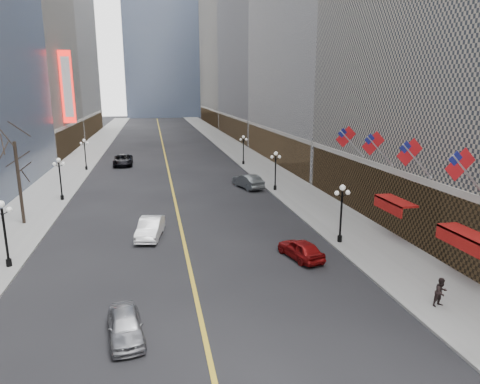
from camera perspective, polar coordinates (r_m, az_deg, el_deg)
name	(u,v)px	position (r m, az deg, el deg)	size (l,w,h in m)	color
sidewalk_east	(251,160)	(71.86, 1.51, 4.27)	(6.00, 230.00, 0.15)	gray
sidewalk_west	(75,166)	(71.08, -21.10, 3.26)	(6.00, 230.00, 0.15)	gray
lane_line	(165,154)	(79.97, -9.99, 4.96)	(0.25, 200.00, 0.02)	gold
bldg_east_c	(282,36)	(110.54, 5.67, 19.98)	(26.60, 40.60, 48.80)	gray
bldg_east_d	(245,29)	(152.75, 0.68, 20.87)	(26.60, 46.60, 62.80)	#9E9583
streetlamp_east_1	(341,207)	(33.37, 13.38, -2.02)	(1.26, 0.44, 4.52)	black
streetlamp_east_2	(275,167)	(49.85, 4.76, 3.39)	(1.26, 0.44, 4.52)	black
streetlamp_east_3	(243,147)	(67.12, 0.46, 6.05)	(1.26, 0.44, 4.52)	black
streetlamp_west_1	(4,227)	(31.92, -28.94, -4.09)	(1.26, 0.44, 4.52)	black
streetlamp_west_2	(60,174)	(48.89, -22.88, 2.17)	(1.26, 0.44, 4.52)	black
streetlamp_west_3	(85,151)	(66.41, -19.97, 5.16)	(1.26, 0.44, 4.52)	black
flag_2	(462,167)	(27.64, 27.52, 2.95)	(2.87, 0.12, 2.87)	#B2B2B7
flag_3	(412,155)	(31.62, 21.91, 4.66)	(2.87, 0.12, 2.87)	#B2B2B7
flag_4	(375,145)	(35.86, 17.56, 5.94)	(2.87, 0.12, 2.87)	#B2B2B7
flag_5	(347,139)	(40.27, 14.13, 6.93)	(2.87, 0.12, 2.87)	#B2B2B7
awning_b	(465,236)	(29.09, 27.85, -5.19)	(1.40, 4.00, 0.93)	#9C1311
awning_c	(393,202)	(35.32, 19.75, -1.30)	(1.40, 4.00, 0.93)	#9C1311
theatre_marquee	(67,87)	(80.31, -22.04, 12.83)	(2.00, 0.55, 12.00)	red
tree_west_far	(16,155)	(41.11, -27.73, 4.44)	(3.60, 3.60, 7.92)	#2D231C
car_nb_near	(125,325)	(22.04, -15.04, -16.78)	(1.61, 4.00, 1.36)	gray
car_nb_mid	(150,228)	(35.19, -11.88, -4.72)	(1.67, 4.80, 1.58)	white
car_nb_far	(123,160)	(69.48, -15.32, 4.13)	(2.86, 6.21, 1.72)	black
car_sb_mid	(301,249)	(30.60, 8.09, -7.53)	(1.67, 4.15, 1.42)	maroon
car_sb_far	(248,181)	(51.55, 1.07, 1.45)	(1.81, 5.18, 1.71)	#4B5053
ped_east_walk	(441,292)	(26.08, 25.23, -11.99)	(0.79, 0.43, 1.63)	black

